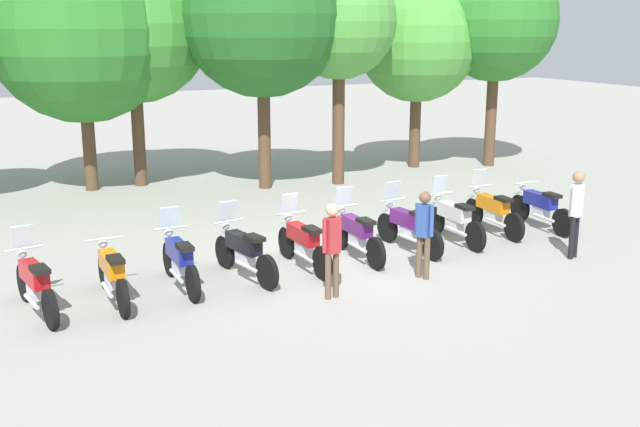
# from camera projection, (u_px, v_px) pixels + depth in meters

# --- Properties ---
(ground_plane) EXTENTS (80.00, 80.00, 0.00)m
(ground_plane) POSITION_uv_depth(u_px,v_px,m) (331.00, 263.00, 15.23)
(ground_plane) COLOR #9E9B93
(motorcycle_0) EXTENTS (0.63, 2.18, 1.37)m
(motorcycle_0) POSITION_uv_depth(u_px,v_px,m) (35.00, 283.00, 12.47)
(motorcycle_0) COLOR black
(motorcycle_0) RESTS_ON ground_plane
(motorcycle_1) EXTENTS (0.62, 2.19, 0.99)m
(motorcycle_1) POSITION_uv_depth(u_px,v_px,m) (112.00, 273.00, 13.00)
(motorcycle_1) COLOR black
(motorcycle_1) RESTS_ON ground_plane
(motorcycle_2) EXTENTS (0.62, 2.19, 1.37)m
(motorcycle_2) POSITION_uv_depth(u_px,v_px,m) (179.00, 260.00, 13.71)
(motorcycle_2) COLOR black
(motorcycle_2) RESTS_ON ground_plane
(motorcycle_3) EXTENTS (0.65, 2.17, 1.37)m
(motorcycle_3) POSITION_uv_depth(u_px,v_px,m) (244.00, 251.00, 14.23)
(motorcycle_3) COLOR black
(motorcycle_3) RESTS_ON ground_plane
(motorcycle_4) EXTENTS (0.62, 2.19, 1.37)m
(motorcycle_4) POSITION_uv_depth(u_px,v_px,m) (303.00, 242.00, 14.82)
(motorcycle_4) COLOR black
(motorcycle_4) RESTS_ON ground_plane
(motorcycle_5) EXTENTS (0.62, 2.19, 1.37)m
(motorcycle_5) POSITION_uv_depth(u_px,v_px,m) (356.00, 233.00, 15.43)
(motorcycle_5) COLOR black
(motorcycle_5) RESTS_ON ground_plane
(motorcycle_6) EXTENTS (0.62, 2.19, 1.37)m
(motorcycle_6) POSITION_uv_depth(u_px,v_px,m) (408.00, 226.00, 15.96)
(motorcycle_6) COLOR black
(motorcycle_6) RESTS_ON ground_plane
(motorcycle_7) EXTENTS (0.62, 2.19, 1.37)m
(motorcycle_7) POSITION_uv_depth(u_px,v_px,m) (454.00, 219.00, 16.58)
(motorcycle_7) COLOR black
(motorcycle_7) RESTS_ON ground_plane
(motorcycle_8) EXTENTS (0.62, 2.19, 1.37)m
(motorcycle_8) POSITION_uv_depth(u_px,v_px,m) (492.00, 210.00, 17.32)
(motorcycle_8) COLOR black
(motorcycle_8) RESTS_ON ground_plane
(motorcycle_9) EXTENTS (0.62, 2.19, 0.99)m
(motorcycle_9) POSITION_uv_depth(u_px,v_px,m) (540.00, 207.00, 17.69)
(motorcycle_9) COLOR black
(motorcycle_9) RESTS_ON ground_plane
(person_0) EXTENTS (0.41, 0.26, 1.69)m
(person_0) POSITION_uv_depth(u_px,v_px,m) (332.00, 243.00, 13.05)
(person_0) COLOR brown
(person_0) RESTS_ON ground_plane
(person_1) EXTENTS (0.40, 0.31, 1.79)m
(person_1) POSITION_uv_depth(u_px,v_px,m) (576.00, 207.00, 15.30)
(person_1) COLOR black
(person_1) RESTS_ON ground_plane
(person_2) EXTENTS (0.29, 0.40, 1.66)m
(person_2) POSITION_uv_depth(u_px,v_px,m) (424.00, 228.00, 14.07)
(person_2) COLOR brown
(person_2) RESTS_ON ground_plane
(tree_2) EXTENTS (5.15, 5.15, 7.07)m
(tree_2) POSITION_uv_depth(u_px,v_px,m) (81.00, 29.00, 20.79)
(tree_2) COLOR brown
(tree_2) RESTS_ON ground_plane
(tree_3) EXTENTS (4.46, 4.46, 6.86)m
(tree_3) POSITION_uv_depth(u_px,v_px,m) (132.00, 24.00, 21.39)
(tree_3) COLOR brown
(tree_3) RESTS_ON ground_plane
(tree_4) EXTENTS (4.57, 4.57, 7.16)m
(tree_4) POSITION_uv_depth(u_px,v_px,m) (262.00, 15.00, 20.98)
(tree_4) COLOR brown
(tree_4) RESTS_ON ground_plane
(tree_5) EXTENTS (3.27, 3.27, 6.32)m
(tree_5) POSITION_uv_depth(u_px,v_px,m) (339.00, 23.00, 21.63)
(tree_5) COLOR brown
(tree_5) RESTS_ON ground_plane
(tree_6) EXTENTS (3.88, 3.88, 6.02)m
(tree_6) POSITION_uv_depth(u_px,v_px,m) (418.00, 42.00, 24.41)
(tree_6) COLOR brown
(tree_6) RESTS_ON ground_plane
(tree_7) EXTENTS (3.94, 3.94, 6.71)m
(tree_7) POSITION_uv_depth(u_px,v_px,m) (496.00, 20.00, 24.47)
(tree_7) COLOR brown
(tree_7) RESTS_ON ground_plane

